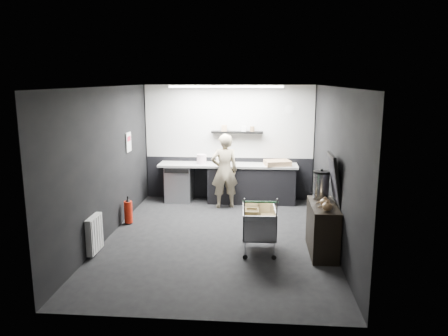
{
  "coord_description": "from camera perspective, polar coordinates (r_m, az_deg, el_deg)",
  "views": [
    {
      "loc": [
        0.71,
        -7.45,
        2.82
      ],
      "look_at": [
        0.07,
        0.4,
        1.22
      ],
      "focal_mm": 35.0,
      "sensor_mm": 36.0,
      "label": 1
    }
  ],
  "objects": [
    {
      "name": "shopping_cart",
      "position": [
        7.32,
        4.54,
        -7.25
      ],
      "size": [
        0.58,
        0.92,
        0.99
      ],
      "color": "silver",
      "rests_on": "floor"
    },
    {
      "name": "floor",
      "position": [
        8.0,
        -0.77,
        -9.15
      ],
      "size": [
        5.5,
        5.5,
        0.0
      ],
      "primitive_type": "plane",
      "color": "black",
      "rests_on": "ground"
    },
    {
      "name": "floating_shelf",
      "position": [
        10.16,
        1.73,
        4.71
      ],
      "size": [
        1.2,
        0.22,
        0.04
      ],
      "primitive_type": "cube",
      "color": "black",
      "rests_on": "wall_back"
    },
    {
      "name": "wall_front",
      "position": [
        4.98,
        -3.82,
        -5.73
      ],
      "size": [
        5.5,
        0.0,
        5.5
      ],
      "primitive_type": "plane",
      "rotation": [
        -1.57,
        0.0,
        0.0
      ],
      "color": "black",
      "rests_on": "floor"
    },
    {
      "name": "poster",
      "position": [
        9.24,
        -12.36,
        3.33
      ],
      "size": [
        0.02,
        0.3,
        0.4
      ],
      "primitive_type": "cube",
      "color": "silver",
      "rests_on": "wall_left"
    },
    {
      "name": "wall_clock",
      "position": [
        10.22,
        8.57,
        7.61
      ],
      "size": [
        0.2,
        0.03,
        0.2
      ],
      "primitive_type": "cylinder",
      "rotation": [
        1.57,
        0.0,
        0.0
      ],
      "color": "silver",
      "rests_on": "wall_back"
    },
    {
      "name": "pink_tub",
      "position": [
        10.12,
        -2.94,
        1.18
      ],
      "size": [
        0.22,
        0.22,
        0.22
      ],
      "primitive_type": "cylinder",
      "color": "silver",
      "rests_on": "prep_counter"
    },
    {
      "name": "wall_right",
      "position": [
        7.7,
        14.18,
        0.13
      ],
      "size": [
        0.0,
        5.5,
        5.5
      ],
      "primitive_type": "plane",
      "rotation": [
        1.57,
        0.0,
        -1.57
      ],
      "color": "black",
      "rests_on": "floor"
    },
    {
      "name": "wall_back",
      "position": [
        10.33,
        0.64,
        3.32
      ],
      "size": [
        5.5,
        0.0,
        5.5
      ],
      "primitive_type": "plane",
      "rotation": [
        1.57,
        0.0,
        0.0
      ],
      "color": "black",
      "rests_on": "floor"
    },
    {
      "name": "white_container",
      "position": [
        10.03,
        -0.54,
        0.92
      ],
      "size": [
        0.18,
        0.14,
        0.16
      ],
      "primitive_type": "cube",
      "rotation": [
        0.0,
        0.0,
        0.03
      ],
      "color": "silver",
      "rests_on": "prep_counter"
    },
    {
      "name": "radiator",
      "position": [
        7.49,
        -16.57,
        -8.27
      ],
      "size": [
        0.1,
        0.5,
        0.6
      ],
      "primitive_type": "cube",
      "color": "silver",
      "rests_on": "wall_left"
    },
    {
      "name": "sideboard",
      "position": [
        7.41,
        12.82,
        -6.82
      ],
      "size": [
        0.47,
        1.1,
        1.65
      ],
      "color": "black",
      "rests_on": "floor"
    },
    {
      "name": "poster_red_band",
      "position": [
        9.23,
        -12.35,
        3.76
      ],
      "size": [
        0.02,
        0.22,
        0.1
      ],
      "primitive_type": "cube",
      "color": "red",
      "rests_on": "poster"
    },
    {
      "name": "cardboard_box",
      "position": [
        10.01,
        6.99,
        0.68
      ],
      "size": [
        0.64,
        0.54,
        0.11
      ],
      "primitive_type": "cube",
      "rotation": [
        0.0,
        0.0,
        0.22
      ],
      "color": "#A68058",
      "rests_on": "prep_counter"
    },
    {
      "name": "kitchen_wall_panel",
      "position": [
        10.25,
        0.64,
        6.07
      ],
      "size": [
        3.95,
        0.02,
        1.7
      ],
      "primitive_type": "cube",
      "color": "#BBBBB6",
      "rests_on": "wall_back"
    },
    {
      "name": "ceiling",
      "position": [
        7.49,
        -0.83,
        10.57
      ],
      "size": [
        5.5,
        5.5,
        0.0
      ],
      "primitive_type": "plane",
      "rotation": [
        3.14,
        0.0,
        0.0
      ],
      "color": "silver",
      "rests_on": "wall_back"
    },
    {
      "name": "dado_panel",
      "position": [
        10.47,
        0.63,
        -1.31
      ],
      "size": [
        3.95,
        0.02,
        1.0
      ],
      "primitive_type": "cube",
      "color": "black",
      "rests_on": "wall_back"
    },
    {
      "name": "fire_extinguisher",
      "position": [
        8.88,
        -12.39,
        -5.53
      ],
      "size": [
        0.16,
        0.16,
        0.54
      ],
      "color": "red",
      "rests_on": "floor"
    },
    {
      "name": "prep_counter",
      "position": [
        10.17,
        1.26,
        -1.94
      ],
      "size": [
        3.2,
        0.61,
        0.9
      ],
      "color": "black",
      "rests_on": "floor"
    },
    {
      "name": "ceiling_strip",
      "position": [
        9.33,
        0.27,
        10.57
      ],
      "size": [
        2.4,
        0.2,
        0.04
      ],
      "primitive_type": "cube",
      "color": "white",
      "rests_on": "ceiling"
    },
    {
      "name": "person",
      "position": [
        9.66,
        0.06,
        -0.4
      ],
      "size": [
        0.69,
        0.54,
        1.66
      ],
      "primitive_type": "imported",
      "rotation": [
        0.0,
        0.0,
        3.4
      ],
      "color": "beige",
      "rests_on": "floor"
    },
    {
      "name": "wall_left",
      "position": [
        8.07,
        -15.09,
        0.59
      ],
      "size": [
        0.0,
        5.5,
        5.5
      ],
      "primitive_type": "plane",
      "rotation": [
        1.57,
        0.0,
        1.57
      ],
      "color": "black",
      "rests_on": "floor"
    }
  ]
}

